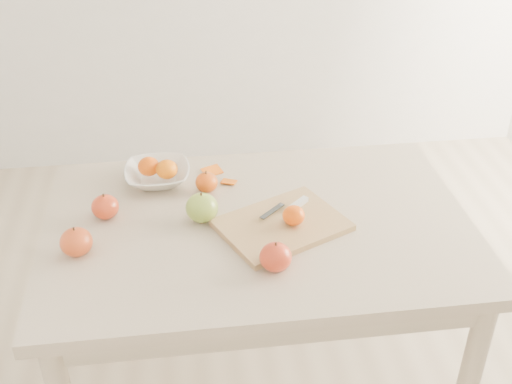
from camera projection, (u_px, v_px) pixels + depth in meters
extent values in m
cube|color=#C5B395|center=(258.00, 228.00, 1.81)|extent=(1.20, 0.80, 0.04)
cylinder|color=#BCAA8E|center=(92.00, 271.00, 2.24)|extent=(0.06, 0.06, 0.71)
cylinder|color=#BCAA8E|center=(391.00, 246.00, 2.36)|extent=(0.06, 0.06, 0.71)
cube|color=tan|center=(282.00, 225.00, 1.78)|extent=(0.40, 0.36, 0.02)
ellipsoid|color=#D35907|center=(294.00, 215.00, 1.75)|extent=(0.06, 0.06, 0.05)
imported|color=white|center=(158.00, 175.00, 1.98)|extent=(0.20, 0.20, 0.05)
ellipsoid|color=#DA3F07|center=(149.00, 166.00, 1.97)|extent=(0.07, 0.07, 0.06)
ellipsoid|color=orange|center=(167.00, 169.00, 1.95)|extent=(0.07, 0.07, 0.06)
cube|color=orange|center=(212.00, 172.00, 2.04)|extent=(0.07, 0.07, 0.01)
cube|color=#D55D0F|center=(229.00, 182.00, 1.98)|extent=(0.06, 0.05, 0.01)
cube|color=silver|center=(298.00, 204.00, 1.84)|extent=(0.07, 0.06, 0.01)
cube|color=#3C3F44|center=(272.00, 211.00, 1.81)|extent=(0.08, 0.08, 0.00)
ellipsoid|color=olive|center=(202.00, 208.00, 1.79)|extent=(0.09, 0.09, 0.08)
ellipsoid|color=#9E0505|center=(276.00, 257.00, 1.61)|extent=(0.08, 0.08, 0.07)
ellipsoid|color=maroon|center=(76.00, 242.00, 1.66)|extent=(0.08, 0.08, 0.08)
ellipsoid|color=maroon|center=(207.00, 182.00, 1.93)|extent=(0.07, 0.07, 0.06)
ellipsoid|color=maroon|center=(105.00, 207.00, 1.81)|extent=(0.08, 0.08, 0.07)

